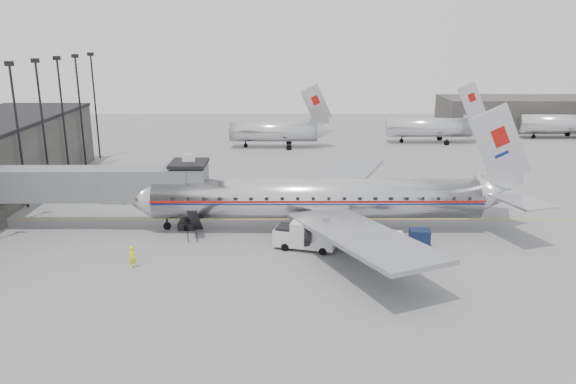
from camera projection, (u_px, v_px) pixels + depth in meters
name	position (u px, v px, depth m)	size (l,w,h in m)	color
ground	(285.00, 241.00, 50.39)	(160.00, 160.00, 0.00)	slate
hangar	(521.00, 113.00, 107.27)	(30.00, 12.00, 6.00)	#363431
apron_line	(315.00, 219.00, 56.16)	(0.15, 60.00, 0.01)	gold
jet_bridge	(108.00, 185.00, 52.75)	(21.00, 6.20, 7.10)	#5C5F61
floodlight_masts	(31.00, 125.00, 60.55)	(0.90, 42.25, 15.25)	black
distant_aircraft_near	(275.00, 131.00, 90.00)	(16.39, 3.20, 10.26)	silver
distant_aircraft_mid	(430.00, 127.00, 93.87)	(16.39, 3.20, 10.26)	silver
distant_aircraft_far	(562.00, 123.00, 97.73)	(16.39, 3.20, 10.26)	silver
airliner	(325.00, 199.00, 52.45)	(37.94, 35.19, 12.01)	silver
service_van	(306.00, 235.00, 48.13)	(5.63, 3.42, 2.48)	silver
baggage_cart_navy	(419.00, 237.00, 49.06)	(1.97, 1.58, 1.46)	#0E1939
baggage_cart_white	(392.00, 241.00, 47.98)	(2.07, 1.63, 1.56)	silver
ramp_worker	(133.00, 257.00, 44.37)	(0.65, 0.43, 1.79)	#F3F61C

